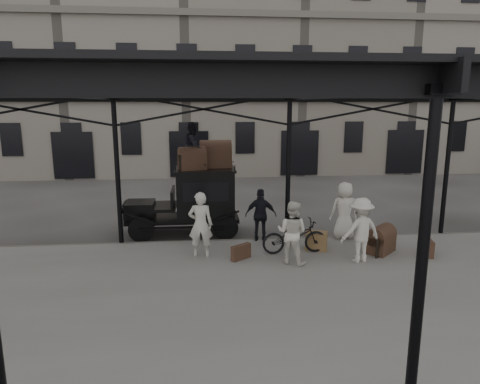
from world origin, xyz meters
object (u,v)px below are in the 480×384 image
(porter_left, at_px, (200,225))
(porter_official, at_px, (261,215))
(steamer_trunk_roof_near, at_px, (192,160))
(steamer_trunk_platform, at_px, (381,241))
(bicycle, at_px, (295,237))
(taxi, at_px, (196,198))

(porter_left, bearing_deg, porter_official, -142.41)
(porter_left, height_order, steamer_trunk_roof_near, steamer_trunk_roof_near)
(porter_official, xyz_separation_m, steamer_trunk_platform, (3.17, -1.35, -0.48))
(porter_official, distance_m, bicycle, 1.45)
(taxi, distance_m, steamer_trunk_platform, 5.83)
(porter_left, bearing_deg, steamer_trunk_platform, -177.83)
(porter_left, xyz_separation_m, bicycle, (2.57, 0.02, -0.42))
(porter_official, bearing_deg, porter_left, 44.79)
(taxi, bearing_deg, porter_left, -86.91)
(bicycle, bearing_deg, steamer_trunk_roof_near, 47.80)
(steamer_trunk_roof_near, height_order, steamer_trunk_platform, steamer_trunk_roof_near)
(porter_left, distance_m, steamer_trunk_roof_near, 2.72)
(porter_left, xyz_separation_m, porter_official, (1.80, 1.20, -0.10))
(steamer_trunk_roof_near, relative_size, steamer_trunk_platform, 0.94)
(taxi, bearing_deg, porter_official, -34.82)
(taxi, xyz_separation_m, steamer_trunk_platform, (5.11, -2.71, -0.74))
(taxi, height_order, porter_left, taxi)
(porter_official, xyz_separation_m, steamer_trunk_roof_near, (-2.02, 1.10, 1.53))
(steamer_trunk_roof_near, bearing_deg, taxi, 55.00)
(porter_official, relative_size, steamer_trunk_roof_near, 1.95)
(bicycle, relative_size, steamer_trunk_platform, 2.07)
(porter_left, distance_m, porter_official, 2.17)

